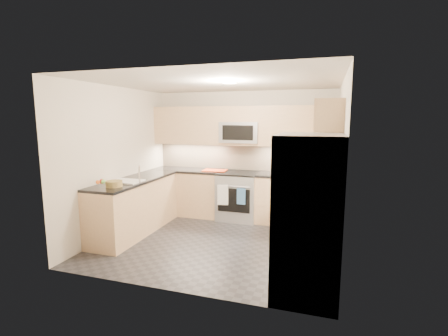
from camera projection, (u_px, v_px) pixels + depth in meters
floor at (217, 241)px, 5.23m from camera, size 3.60×3.20×0.00m
ceiling at (217, 82)px, 4.86m from camera, size 3.60×3.20×0.02m
wall_back at (243, 154)px, 6.55m from camera, size 3.60×0.02×2.50m
wall_front at (170, 185)px, 3.54m from camera, size 3.60×0.02×2.50m
wall_left at (118, 160)px, 5.58m from camera, size 0.02×3.20×2.50m
wall_right at (340, 170)px, 4.51m from camera, size 0.02×3.20×2.50m
base_cab_back_left at (188, 192)px, 6.72m from camera, size 1.42×0.60×0.90m
base_cab_back_right at (295, 200)px, 6.06m from camera, size 1.42×0.60×0.90m
base_cab_right at (315, 221)px, 4.86m from camera, size 0.60×1.70×0.90m
base_cab_peninsula at (136, 207)px, 5.61m from camera, size 0.60×2.00×0.90m
countertop_back_left at (187, 170)px, 6.65m from camera, size 1.42×0.63×0.04m
countertop_back_right at (296, 176)px, 5.99m from camera, size 1.42×0.63×0.04m
countertop_right at (317, 190)px, 4.79m from camera, size 0.63×1.70×0.04m
countertop_peninsula at (134, 180)px, 5.54m from camera, size 0.63×2.00×0.04m
upper_cab_back at (241, 126)px, 6.30m from camera, size 3.60×0.35×0.75m
upper_cab_right at (328, 128)px, 4.73m from camera, size 0.35×1.95×0.75m
backsplash_back at (243, 157)px, 6.56m from camera, size 3.60×0.01×0.51m
backsplash_right at (338, 169)px, 4.94m from camera, size 0.01×2.30×0.51m
gas_range at (238, 196)px, 6.37m from camera, size 0.76×0.65×0.91m
range_cooktop at (238, 173)px, 6.30m from camera, size 0.76×0.65×0.03m
oven_door_glass at (234, 200)px, 6.06m from camera, size 0.62×0.02×0.45m
oven_handle at (233, 186)px, 6.00m from camera, size 0.60×0.02×0.02m
microwave at (240, 132)px, 6.30m from camera, size 0.76×0.40×0.40m
microwave_door at (238, 133)px, 6.10m from camera, size 0.60×0.01×0.28m
refrigerator at (308, 216)px, 3.58m from camera, size 0.70×0.90×1.80m
fridge_handle_left at (272, 213)px, 3.51m from camera, size 0.02×0.02×1.20m
fridge_handle_right at (277, 205)px, 3.85m from camera, size 0.02×0.02×1.20m
sink_basin at (126, 185)px, 5.31m from camera, size 0.52×0.38×0.16m
faucet at (139, 174)px, 5.21m from camera, size 0.03×0.03×0.28m
utensil_bowl at (317, 172)px, 5.74m from camera, size 0.40×0.40×0.17m
cutting_board at (215, 170)px, 6.42m from camera, size 0.47×0.34×0.01m
fruit_basket at (114, 184)px, 4.91m from camera, size 0.32×0.32×0.09m
fruit_apple at (102, 181)px, 4.73m from camera, size 0.08×0.08×0.08m
fruit_pear at (103, 182)px, 4.72m from camera, size 0.07×0.07×0.07m
dish_towel_check at (223, 195)px, 6.06m from camera, size 0.20×0.06×0.38m
dish_towel_blue at (241, 196)px, 5.96m from camera, size 0.16×0.02×0.31m
fruit_orange at (98, 182)px, 4.69m from camera, size 0.06×0.06×0.06m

